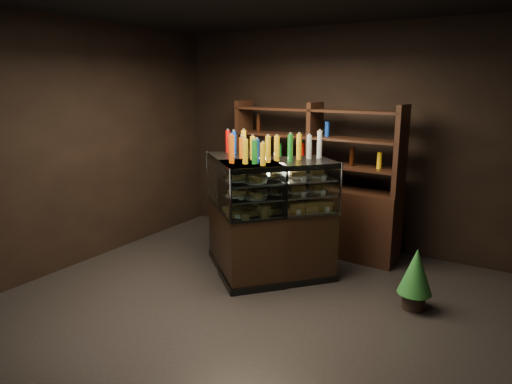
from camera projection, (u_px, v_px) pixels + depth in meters
ground at (243, 312)px, 4.58m from camera, size 5.00×5.00×0.00m
room_shell at (242, 117)px, 4.13m from camera, size 5.02×5.02×3.01m
display_case at (260, 237)px, 5.38m from camera, size 1.80×1.39×1.40m
food_display at (260, 188)px, 5.24m from camera, size 1.41×0.98×0.43m
bottles_top at (261, 147)px, 5.13m from camera, size 1.24×0.84×0.30m
potted_conifer at (416, 270)px, 4.56m from camera, size 0.34×0.34×0.73m
back_shelving at (312, 206)px, 6.24m from camera, size 2.38×0.54×2.00m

